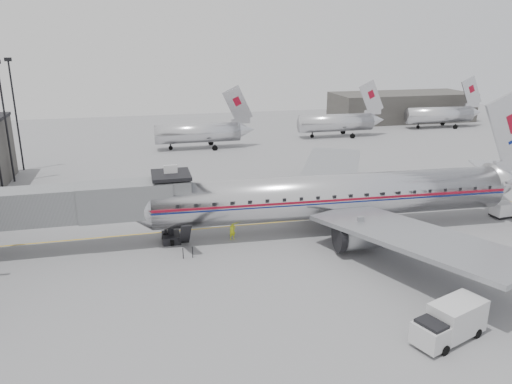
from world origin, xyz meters
TOP-DOWN VIEW (x-y plane):
  - ground at (0.00, 0.00)m, footprint 160.00×160.00m
  - hangar at (45.00, 60.00)m, footprint 30.00×12.00m
  - apron_line at (3.00, 6.00)m, footprint 60.00×0.15m
  - jet_bridge at (-16.66, 3.67)m, footprint 21.00×6.20m
  - distant_aircraft_near at (-1.79, 42.00)m, footprint 16.39×3.20m
  - distant_aircraft_mid at (24.21, 46.00)m, footprint 16.39×3.20m
  - distant_aircraft_far at (48.21, 50.00)m, footprint 16.39×3.20m
  - airliner at (6.84, 2.96)m, footprint 42.39×39.23m
  - service_van at (6.29, -16.02)m, footprint 5.43×3.55m
  - baggage_cart_white at (24.56, 2.00)m, footprint 2.14×1.71m
  - ramp_worker at (-3.75, 2.70)m, footprint 0.72×0.57m

SIDE VIEW (x-z plane):
  - ground at x=0.00m, z-range 0.00..0.00m
  - apron_line at x=3.00m, z-range 0.00..0.01m
  - baggage_cart_white at x=24.56m, z-range 0.05..1.63m
  - ramp_worker at x=-3.75m, z-range 0.00..1.72m
  - service_van at x=6.29m, z-range 0.06..2.45m
  - distant_aircraft_near at x=-1.79m, z-range -2.40..7.86m
  - distant_aircraft_mid at x=24.21m, z-range -2.40..7.86m
  - distant_aircraft_far at x=48.21m, z-range -2.40..7.86m
  - hangar at x=45.00m, z-range 0.00..6.00m
  - airliner at x=6.84m, z-range -3.33..10.07m
  - jet_bridge at x=-16.66m, z-range 0.63..7.73m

